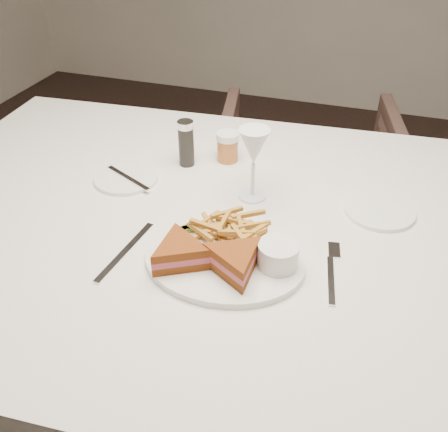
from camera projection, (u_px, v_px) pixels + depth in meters
ground at (301, 429)px, 1.51m from camera, size 5.00×5.00×0.00m
table at (230, 335)px, 1.33m from camera, size 1.71×1.20×0.75m
chair_far at (305, 185)px, 1.99m from camera, size 0.80×0.77×0.70m
table_setting at (229, 221)px, 1.05m from camera, size 0.78×0.58×0.18m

